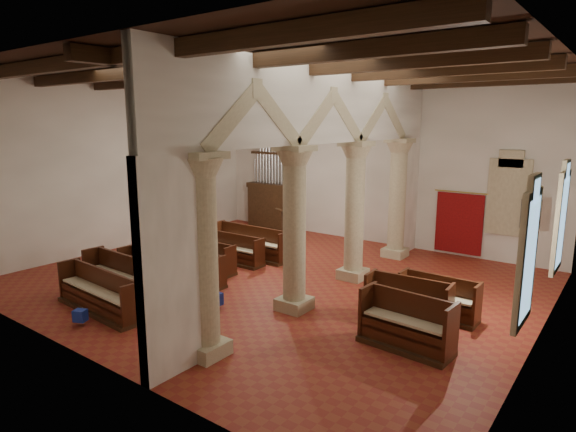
# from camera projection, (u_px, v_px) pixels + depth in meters

# --- Properties ---
(floor) EXTENTS (14.00, 14.00, 0.00)m
(floor) POSITION_uv_depth(u_px,v_px,m) (275.00, 280.00, 14.26)
(floor) COLOR maroon
(floor) RESTS_ON ground
(ceiling) EXTENTS (14.00, 14.00, 0.00)m
(ceiling) POSITION_uv_depth(u_px,v_px,m) (273.00, 70.00, 13.11)
(ceiling) COLOR black
(ceiling) RESTS_ON wall_back
(wall_back) EXTENTS (14.00, 0.02, 6.00)m
(wall_back) POSITION_uv_depth(u_px,v_px,m) (371.00, 165.00, 18.42)
(wall_back) COLOR white
(wall_back) RESTS_ON floor
(wall_front) EXTENTS (14.00, 0.02, 6.00)m
(wall_front) POSITION_uv_depth(u_px,v_px,m) (75.00, 210.00, 8.96)
(wall_front) COLOR white
(wall_front) RESTS_ON floor
(wall_left) EXTENTS (0.02, 12.00, 6.00)m
(wall_left) POSITION_uv_depth(u_px,v_px,m) (125.00, 166.00, 17.78)
(wall_left) COLOR white
(wall_left) RESTS_ON floor
(wall_right) EXTENTS (0.02, 12.00, 6.00)m
(wall_right) POSITION_uv_depth(u_px,v_px,m) (549.00, 204.00, 9.60)
(wall_right) COLOR white
(wall_right) RESTS_ON floor
(ceiling_beams) EXTENTS (13.80, 11.80, 0.30)m
(ceiling_beams) POSITION_uv_depth(u_px,v_px,m) (273.00, 77.00, 13.15)
(ceiling_beams) COLOR #3D2413
(ceiling_beams) RESTS_ON wall_back
(arcade) EXTENTS (0.90, 11.90, 6.00)m
(arcade) POSITION_uv_depth(u_px,v_px,m) (328.00, 163.00, 12.53)
(arcade) COLOR #C7BB94
(arcade) RESTS_ON floor
(window_right_a) EXTENTS (0.03, 1.00, 2.20)m
(window_right_a) POSITION_uv_depth(u_px,v_px,m) (529.00, 259.00, 8.58)
(window_right_a) COLOR #2E674A
(window_right_a) RESTS_ON wall_right
(window_right_b) EXTENTS (0.03, 1.00, 2.20)m
(window_right_b) POSITION_uv_depth(u_px,v_px,m) (562.00, 222.00, 11.74)
(window_right_b) COLOR #2E674A
(window_right_b) RESTS_ON wall_right
(window_back) EXTENTS (1.00, 0.03, 2.20)m
(window_back) POSITION_uv_depth(u_px,v_px,m) (508.00, 197.00, 15.64)
(window_back) COLOR #2E674A
(window_back) RESTS_ON wall_back
(pipe_organ) EXTENTS (2.10, 0.85, 4.40)m
(pipe_organ) POSITION_uv_depth(u_px,v_px,m) (271.00, 198.00, 20.97)
(pipe_organ) COLOR #3D2413
(pipe_organ) RESTS_ON floor
(lectern) EXTENTS (0.65, 0.70, 1.32)m
(lectern) POSITION_uv_depth(u_px,v_px,m) (285.00, 227.00, 18.84)
(lectern) COLOR #3A2712
(lectern) RESTS_ON floor
(dossal_curtain) EXTENTS (1.80, 0.07, 2.17)m
(dossal_curtain) POSITION_uv_depth(u_px,v_px,m) (459.00, 223.00, 16.66)
(dossal_curtain) COLOR maroon
(dossal_curtain) RESTS_ON floor
(processional_banner) EXTENTS (0.54, 0.69, 2.53)m
(processional_banner) POSITION_uv_depth(u_px,v_px,m) (527.00, 249.00, 14.61)
(processional_banner) COLOR #3D2413
(processional_banner) RESTS_ON floor
(hymnal_box_a) EXTENTS (0.34, 0.31, 0.27)m
(hymnal_box_a) POSITION_uv_depth(u_px,v_px,m) (80.00, 316.00, 11.04)
(hymnal_box_a) COLOR navy
(hymnal_box_a) RESTS_ON floor
(hymnal_box_b) EXTENTS (0.31, 0.25, 0.31)m
(hymnal_box_b) POSITION_uv_depth(u_px,v_px,m) (216.00, 299.00, 12.04)
(hymnal_box_b) COLOR #161797
(hymnal_box_b) RESTS_ON floor
(hymnal_box_c) EXTENTS (0.37, 0.33, 0.32)m
(hymnal_box_c) POSITION_uv_depth(u_px,v_px,m) (212.00, 276.00, 13.83)
(hymnal_box_c) COLOR navy
(hymnal_box_c) RESTS_ON floor
(tube_heater_a) EXTENTS (1.13, 0.20, 0.11)m
(tube_heater_a) POSITION_uv_depth(u_px,v_px,m) (83.00, 299.00, 12.25)
(tube_heater_a) COLOR silver
(tube_heater_a) RESTS_ON floor
(tube_heater_b) EXTENTS (1.08, 0.42, 0.11)m
(tube_heater_b) POSITION_uv_depth(u_px,v_px,m) (134.00, 280.00, 13.79)
(tube_heater_b) COLOR white
(tube_heater_b) RESTS_ON floor
(nave_pew_0) EXTENTS (3.07, 0.88, 1.04)m
(nave_pew_0) POSITION_uv_depth(u_px,v_px,m) (99.00, 298.00, 11.83)
(nave_pew_0) COLOR #3D2413
(nave_pew_0) RESTS_ON floor
(nave_pew_1) EXTENTS (3.36, 0.89, 1.14)m
(nave_pew_1) POSITION_uv_depth(u_px,v_px,m) (127.00, 286.00, 12.60)
(nave_pew_1) COLOR #3D2413
(nave_pew_1) RESTS_ON floor
(nave_pew_2) EXTENTS (2.99, 0.76, 1.01)m
(nave_pew_2) POSITION_uv_depth(u_px,v_px,m) (157.00, 278.00, 13.43)
(nave_pew_2) COLOR #3D2413
(nave_pew_2) RESTS_ON floor
(nave_pew_3) EXTENTS (2.83, 0.70, 0.96)m
(nave_pew_3) POSITION_uv_depth(u_px,v_px,m) (185.00, 271.00, 14.09)
(nave_pew_3) COLOR #3D2413
(nave_pew_3) RESTS_ON floor
(nave_pew_4) EXTENTS (2.54, 0.69, 0.95)m
(nave_pew_4) POSITION_uv_depth(u_px,v_px,m) (201.00, 261.00, 15.15)
(nave_pew_4) COLOR #3D2413
(nave_pew_4) RESTS_ON floor
(nave_pew_5) EXTENTS (2.88, 0.68, 0.95)m
(nave_pew_5) POSITION_uv_depth(u_px,v_px,m) (227.00, 252.00, 16.15)
(nave_pew_5) COLOR #3D2413
(nave_pew_5) RESTS_ON floor
(nave_pew_6) EXTENTS (3.11, 0.77, 1.07)m
(nave_pew_6) POSITION_uv_depth(u_px,v_px,m) (250.00, 247.00, 16.66)
(nave_pew_6) COLOR #3D2413
(nave_pew_6) RESTS_ON floor
(aisle_pew_0) EXTENTS (1.98, 0.90, 1.15)m
(aisle_pew_0) POSITION_uv_depth(u_px,v_px,m) (406.00, 330.00, 9.89)
(aisle_pew_0) COLOR #3D2413
(aisle_pew_0) RESTS_ON floor
(aisle_pew_1) EXTENTS (1.98, 0.84, 1.10)m
(aisle_pew_1) POSITION_uv_depth(u_px,v_px,m) (407.00, 309.00, 11.07)
(aisle_pew_1) COLOR #3D2413
(aisle_pew_1) RESTS_ON floor
(aisle_pew_2) EXTENTS (1.89, 0.71, 1.00)m
(aisle_pew_2) POSITION_uv_depth(u_px,v_px,m) (438.00, 304.00, 11.50)
(aisle_pew_2) COLOR #3D2413
(aisle_pew_2) RESTS_ON floor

